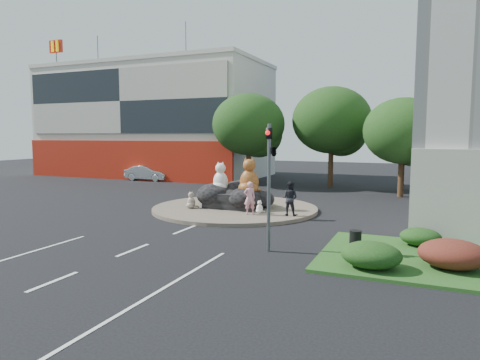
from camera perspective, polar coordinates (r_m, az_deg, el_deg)
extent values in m
plane|color=black|center=(17.74, -14.09, -9.08)|extent=(120.00, 120.00, 0.00)
cylinder|color=brown|center=(26.17, -0.68, -3.81)|extent=(10.00, 10.00, 0.20)
cube|color=beige|center=(50.41, -11.23, 7.52)|extent=(25.00, 12.00, 12.00)
cube|color=#9E1E0E|center=(45.59, -15.43, 2.57)|extent=(25.00, 0.30, 4.00)
cube|color=#B2AD9E|center=(45.61, -15.69, 10.11)|extent=(24.00, 0.15, 6.50)
cube|color=beige|center=(50.96, -11.38, 14.51)|extent=(25.20, 12.20, 0.40)
cylinder|color=#595B60|center=(56.17, -18.42, 15.79)|extent=(0.10, 0.10, 4.00)
cylinder|color=#595B60|center=(51.52, -7.23, 17.53)|extent=(0.10, 0.10, 5.00)
cube|color=#9E1E0E|center=(55.06, -23.33, 16.03)|extent=(1.80, 0.25, 1.40)
cube|color=#214717|center=(17.23, 27.90, -9.85)|extent=(10.00, 6.00, 0.12)
cylinder|color=#382314|center=(38.49, 1.13, 1.99)|extent=(0.44, 0.44, 3.74)
ellipsoid|color=#153410|center=(38.41, 1.14, 7.44)|extent=(6.46, 6.46, 5.49)
sphere|color=#153410|center=(38.57, 2.53, 6.17)|extent=(4.25, 4.25, 4.25)
sphere|color=#153410|center=(38.39, -0.01, 6.55)|extent=(3.74, 3.74, 3.74)
cylinder|color=#382314|center=(38.39, 12.00, 2.02)|extent=(0.44, 0.44, 3.96)
ellipsoid|color=#153410|center=(38.32, 12.13, 7.80)|extent=(6.84, 6.84, 5.81)
sphere|color=#153410|center=(38.65, 13.42, 6.42)|extent=(4.50, 4.50, 4.50)
sphere|color=#153410|center=(38.16, 10.98, 6.88)|extent=(3.96, 3.96, 3.96)
cylinder|color=#382314|center=(33.72, 20.68, 0.66)|extent=(0.44, 0.44, 3.30)
ellipsoid|color=#153410|center=(33.60, 20.88, 6.15)|extent=(5.70, 5.70, 4.84)
sphere|color=#153410|center=(34.07, 22.22, 4.83)|extent=(3.75, 3.75, 3.75)
sphere|color=#153410|center=(33.34, 19.62, 5.29)|extent=(3.30, 3.30, 3.30)
ellipsoid|color=#153410|center=(15.17, 17.10, -9.52)|extent=(2.00, 1.60, 0.90)
ellipsoid|color=#4C1C14|center=(16.09, 26.49, -8.84)|extent=(2.20, 1.76, 0.99)
ellipsoid|color=#153410|center=(18.81, 22.94, -7.01)|extent=(1.60, 1.28, 0.72)
cylinder|color=#595B60|center=(16.63, 3.86, -1.13)|extent=(0.14, 0.14, 5.00)
imported|color=black|center=(16.50, 3.91, 4.73)|extent=(0.21, 0.26, 1.30)
imported|color=black|center=(16.44, 4.56, 4.03)|extent=(0.26, 1.24, 0.50)
sphere|color=red|center=(16.33, 3.71, 6.30)|extent=(0.18, 0.18, 0.18)
cylinder|color=#595B60|center=(21.89, 27.90, 14.36)|extent=(2.00, 0.12, 0.12)
cube|color=silver|center=(21.83, 25.18, 14.24)|extent=(0.50, 0.22, 0.12)
imported|color=pink|center=(23.58, 1.29, -2.41)|extent=(0.79, 0.75, 1.83)
imported|color=black|center=(23.41, 6.65, -2.43)|extent=(0.95, 0.76, 1.89)
imported|color=#ACAFB4|center=(44.05, -12.20, 0.92)|extent=(4.70, 1.87, 1.52)
cylinder|color=black|center=(17.49, 15.13, -7.69)|extent=(0.57, 0.57, 0.73)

